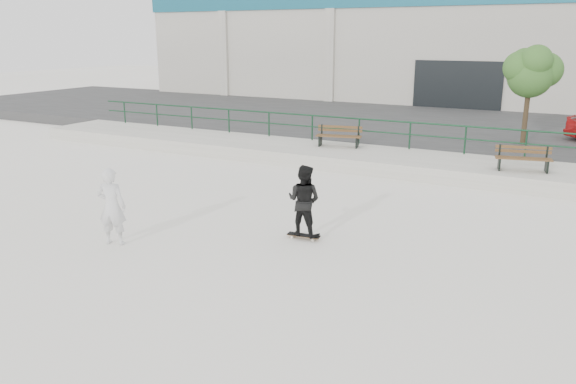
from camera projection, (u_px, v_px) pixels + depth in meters
The scene contains 11 objects.
ground at pixel (225, 253), 12.27m from camera, with size 120.00×120.00×0.00m, color silver.
ledge at pixel (372, 160), 20.31m from camera, with size 30.00×3.00×0.50m, color #B0ADA1.
parking_strip at pixel (430, 127), 27.56m from camera, with size 60.00×14.00×0.50m, color #343434.
railing at pixel (384, 127), 21.15m from camera, with size 28.00×0.06×1.03m.
commercial_building at pixel (485, 36), 38.34m from camera, with size 44.20×16.33×8.00m.
bench_left at pixel (339, 136), 21.31m from camera, with size 1.77×0.84×0.79m.
bench_right at pixel (523, 159), 17.49m from camera, with size 1.73×0.82×0.77m.
tree at pixel (532, 70), 21.08m from camera, with size 2.12×1.89×3.77m.
skateboard at pixel (304, 236), 13.12m from camera, with size 0.80×0.27×0.09m.
standing_skater at pixel (304, 200), 12.88m from camera, with size 0.81×0.63×1.67m, color black.
seated_skater at pixel (112, 207), 12.56m from camera, with size 0.65×0.43×1.78m, color silver.
Camera 1 is at (6.53, -9.52, 4.59)m, focal length 35.00 mm.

